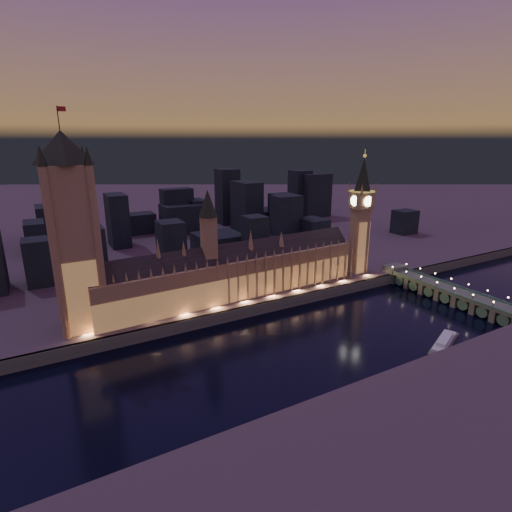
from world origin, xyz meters
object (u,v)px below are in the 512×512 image
elizabeth_tower (361,206)px  westminster_bridge (443,292)px  river_boat (444,342)px  victoria_tower (72,225)px  palace_of_westminster (235,272)px

elizabeth_tower → westminster_bridge: 92.04m
westminster_bridge → river_boat: bearing=-142.5°
victoria_tower → westminster_bridge: bearing=-14.9°
victoria_tower → palace_of_westminster: bearing=-0.1°
palace_of_westminster → river_boat: size_ratio=5.26×
westminster_bridge → elizabeth_tower: bearing=113.0°
palace_of_westminster → elizabeth_tower: bearing=0.1°
palace_of_westminster → elizabeth_tower: (116.35, 0.18, 38.20)m
palace_of_westminster → elizabeth_tower: elizabeth_tower is taller
river_boat → palace_of_westminster: bearing=127.1°
victoria_tower → elizabeth_tower: (218.00, -0.01, -6.19)m
elizabeth_tower → victoria_tower: bearing=180.0°
palace_of_westminster → river_boat: palace_of_westminster is taller
elizabeth_tower → river_boat: 131.98m
palace_of_westminster → victoria_tower: size_ratio=1.60×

